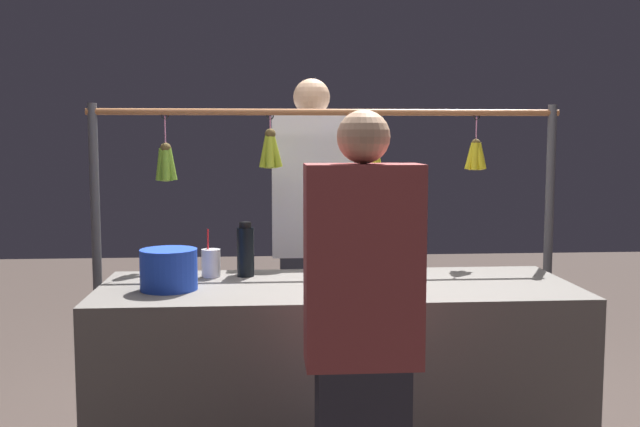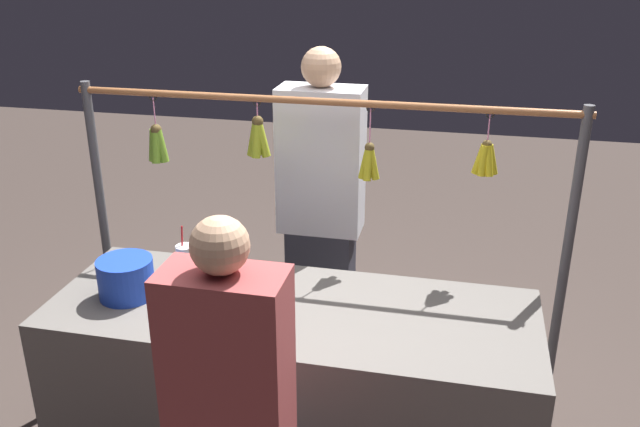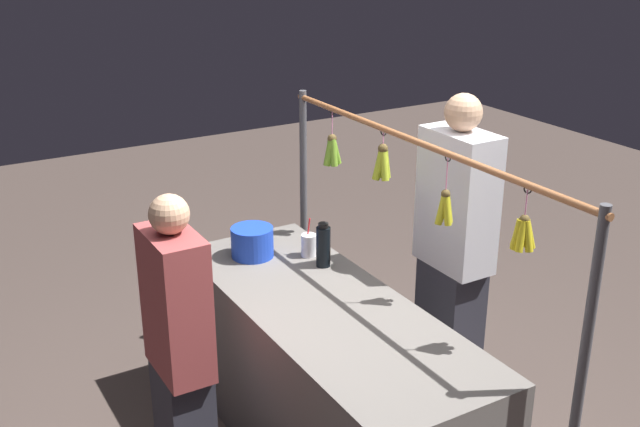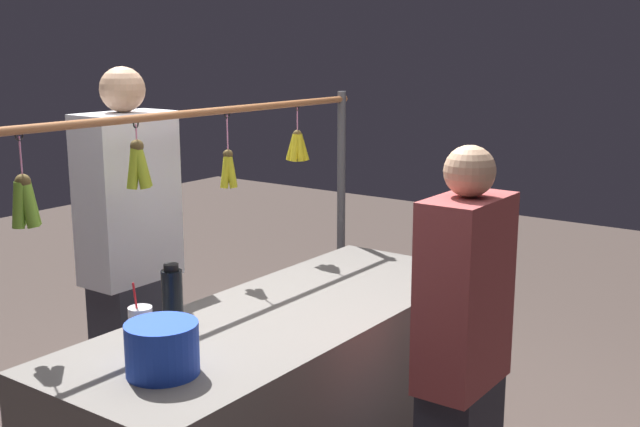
{
  "view_description": "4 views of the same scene",
  "coord_description": "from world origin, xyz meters",
  "px_view_note": "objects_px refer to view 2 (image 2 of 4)",
  "views": [
    {
      "loc": [
        0.3,
        3.02,
        1.46
      ],
      "look_at": [
        0.07,
        0.0,
        1.15
      ],
      "focal_mm": 40.78,
      "sensor_mm": 36.0,
      "label": 1
    },
    {
      "loc": [
        -0.64,
        2.33,
        2.25
      ],
      "look_at": [
        -0.12,
        0.0,
        1.27
      ],
      "focal_mm": 37.89,
      "sensor_mm": 36.0,
      "label": 2
    },
    {
      "loc": [
        -2.82,
        1.7,
        2.6
      ],
      "look_at": [
        0.07,
        0.0,
        1.3
      ],
      "focal_mm": 43.2,
      "sensor_mm": 36.0,
      "label": 3
    },
    {
      "loc": [
        2.29,
        1.82,
        1.86
      ],
      "look_at": [
        -0.23,
        0.0,
        1.2
      ],
      "focal_mm": 44.07,
      "sensor_mm": 36.0,
      "label": 4
    }
  ],
  "objects_px": {
    "water_bottle": "(217,251)",
    "blue_bucket": "(126,278)",
    "vendor_person": "(321,222)",
    "drink_cup": "(186,258)"
  },
  "relations": [
    {
      "from": "vendor_person",
      "to": "water_bottle",
      "type": "bearing_deg",
      "value": 61.23
    },
    {
      "from": "water_bottle",
      "to": "vendor_person",
      "type": "relative_size",
      "value": 0.14
    },
    {
      "from": "blue_bucket",
      "to": "vendor_person",
      "type": "relative_size",
      "value": 0.13
    },
    {
      "from": "water_bottle",
      "to": "blue_bucket",
      "type": "height_order",
      "value": "water_bottle"
    },
    {
      "from": "blue_bucket",
      "to": "vendor_person",
      "type": "height_order",
      "value": "vendor_person"
    },
    {
      "from": "water_bottle",
      "to": "blue_bucket",
      "type": "xyz_separation_m",
      "value": [
        0.3,
        0.27,
        -0.03
      ]
    },
    {
      "from": "vendor_person",
      "to": "blue_bucket",
      "type": "bearing_deg",
      "value": 54.03
    },
    {
      "from": "drink_cup",
      "to": "water_bottle",
      "type": "bearing_deg",
      "value": -179.54
    },
    {
      "from": "water_bottle",
      "to": "vendor_person",
      "type": "distance_m",
      "value": 0.7
    },
    {
      "from": "water_bottle",
      "to": "vendor_person",
      "type": "xyz_separation_m",
      "value": [
        -0.34,
        -0.61,
        -0.09
      ]
    }
  ]
}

